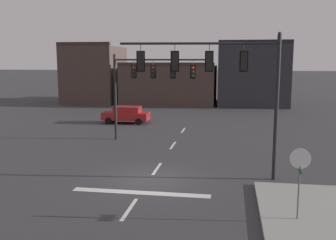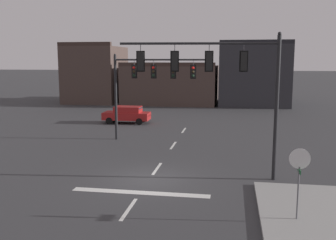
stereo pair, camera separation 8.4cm
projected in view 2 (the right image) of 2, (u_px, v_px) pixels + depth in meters
name	position (u px, v px, depth m)	size (l,w,h in m)	color
ground_plane	(149.00, 179.00, 19.64)	(400.00, 400.00, 0.00)	#353538
sidewalk_near_corner	(328.00, 220.00, 14.48)	(5.00, 8.00, 0.15)	gray
stop_bar_paint	(140.00, 193.00, 17.69)	(6.40, 0.50, 0.01)	silver
lane_centreline	(157.00, 169.00, 21.59)	(0.16, 26.40, 0.01)	silver
signal_mast_near_side	(224.00, 76.00, 18.96)	(7.76, 1.07, 7.34)	black
signal_mast_far_side	(146.00, 79.00, 28.53)	(6.79, 0.40, 6.45)	black
stop_sign	(299.00, 167.00, 14.12)	(0.76, 0.64, 2.83)	#56565B
car_lot_nearside	(127.00, 114.00, 36.91)	(4.46, 1.93, 1.61)	#A81E1E
building_row	(180.00, 78.00, 54.20)	(30.19, 12.07, 8.41)	#473833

